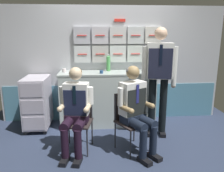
{
  "coord_description": "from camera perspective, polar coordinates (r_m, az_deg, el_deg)",
  "views": [
    {
      "loc": [
        -0.33,
        -2.84,
        1.67
      ],
      "look_at": [
        -0.08,
        0.34,
        0.9
      ],
      "focal_mm": 35.84,
      "sensor_mm": 36.0,
      "label": 1
    }
  ],
  "objects": [
    {
      "name": "sparkling_bottle_green",
      "position": [
        4.1,
        -0.93,
        5.88
      ],
      "size": [
        0.07,
        0.07,
        0.31
      ],
      "color": "#4DA354",
      "rests_on": "galley_counter"
    },
    {
      "name": "paper_cup_tan",
      "position": [
        4.08,
        -12.1,
        3.94
      ],
      "size": [
        0.06,
        0.06,
        0.06
      ],
      "color": "silver",
      "rests_on": "galley_counter"
    },
    {
      "name": "water_bottle_tall",
      "position": [
        4.13,
        9.26,
        5.49
      ],
      "size": [
        0.06,
        0.06,
        0.27
      ],
      "color": "silver",
      "rests_on": "galley_counter"
    },
    {
      "name": "crew_member_standing",
      "position": [
        3.61,
        11.91,
        3.47
      ],
      "size": [
        0.54,
        0.32,
        1.75
      ],
      "color": "black",
      "rests_on": "ground"
    },
    {
      "name": "folding_chair_right",
      "position": [
        3.28,
        4.27,
        -7.35
      ],
      "size": [
        0.55,
        0.55,
        0.83
      ],
      "color": "#2D2D33",
      "rests_on": "ground"
    },
    {
      "name": "folding_chair_left",
      "position": [
        3.32,
        -8.55,
        -7.23
      ],
      "size": [
        0.46,
        0.47,
        0.83
      ],
      "color": "#2D2D33",
      "rests_on": "ground"
    },
    {
      "name": "galley_bulkhead",
      "position": [
        4.27,
        0.1,
        5.41
      ],
      "size": [
        4.2,
        0.14,
        2.15
      ],
      "color": "#B6B8BF",
      "rests_on": "ground"
    },
    {
      "name": "ground",
      "position": [
        3.32,
        1.92,
        -17.06
      ],
      "size": [
        4.8,
        4.8,
        0.04
      ],
      "primitive_type": "cube",
      "color": "#2A344B"
    },
    {
      "name": "galley_counter",
      "position": [
        4.11,
        -1.14,
        -3.16
      ],
      "size": [
        1.72,
        0.53,
        0.98
      ],
      "color": "#B6C2BE",
      "rests_on": "ground"
    },
    {
      "name": "coffee_cup_white",
      "position": [
        3.86,
        -2.7,
        3.66
      ],
      "size": [
        0.06,
        0.06,
        0.06
      ],
      "color": "navy",
      "rests_on": "galley_counter"
    },
    {
      "name": "crew_member_left",
      "position": [
        3.12,
        -9.37,
        -5.6
      ],
      "size": [
        0.49,
        0.63,
        1.21
      ],
      "color": "black",
      "rests_on": "ground"
    },
    {
      "name": "service_trolley",
      "position": [
        4.13,
        -18.51,
        -3.78
      ],
      "size": [
        0.4,
        0.65,
        0.92
      ],
      "color": "black",
      "rests_on": "ground"
    },
    {
      "name": "crew_member_right",
      "position": [
        3.11,
        6.16,
        -5.3
      ],
      "size": [
        0.58,
        0.67,
        1.23
      ],
      "color": "black",
      "rests_on": "ground"
    }
  ]
}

